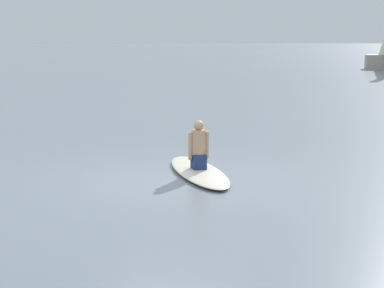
# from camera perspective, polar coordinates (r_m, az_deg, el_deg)

# --- Properties ---
(ground_plane) EXTENTS (400.00, 400.00, 0.00)m
(ground_plane) POSITION_cam_1_polar(r_m,az_deg,el_deg) (11.01, -1.81, -3.40)
(ground_plane) COLOR gray
(surfboard) EXTENTS (2.09, 2.95, 0.10)m
(surfboard) POSITION_cam_1_polar(r_m,az_deg,el_deg) (11.51, 0.61, -2.53)
(surfboard) COLOR silver
(surfboard) RESTS_ON ground
(person_paddler) EXTENTS (0.38, 0.38, 0.90)m
(person_paddler) POSITION_cam_1_polar(r_m,az_deg,el_deg) (11.42, 0.62, -0.27)
(person_paddler) COLOR navy
(person_paddler) RESTS_ON surfboard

